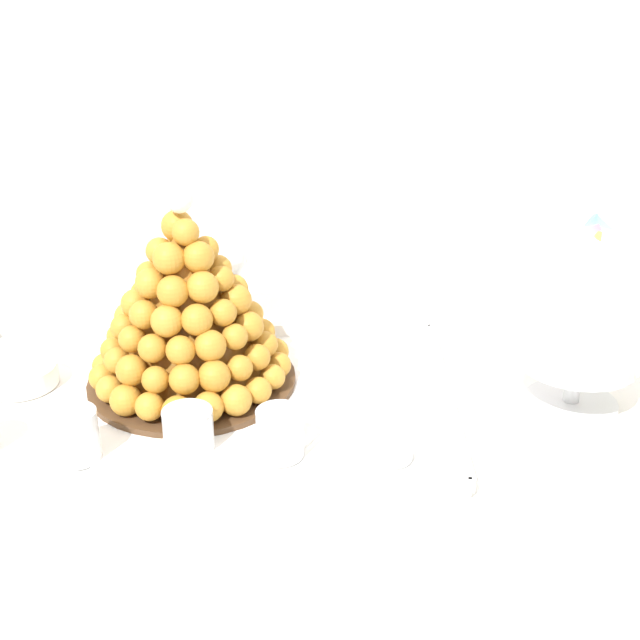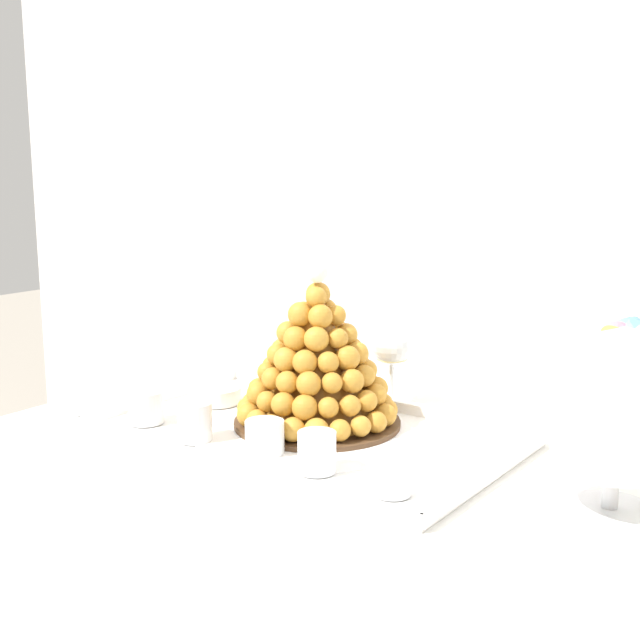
# 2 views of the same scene
# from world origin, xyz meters

# --- Properties ---
(buffet_table) EXTENTS (1.43, 0.98, 0.75)m
(buffet_table) POSITION_xyz_m (0.00, 0.00, 0.66)
(buffet_table) COLOR brown
(buffet_table) RESTS_ON ground_plane
(serving_tray) EXTENTS (0.64, 0.38, 0.02)m
(serving_tray) POSITION_xyz_m (-0.23, 0.07, 0.76)
(serving_tray) COLOR white
(serving_tray) RESTS_ON buffet_table
(croquembouche) EXTENTS (0.27, 0.27, 0.26)m
(croquembouche) POSITION_xyz_m (-0.24, 0.12, 0.87)
(croquembouche) COLOR #4C331E
(croquembouche) RESTS_ON serving_tray
(dessert_cup_mid_left) EXTENTS (0.05, 0.05, 0.06)m
(dessert_cup_mid_left) POSITION_xyz_m (-0.35, -0.05, 0.79)
(dessert_cup_mid_left) COLOR silver
(dessert_cup_mid_left) RESTS_ON serving_tray
(dessert_cup_centre) EXTENTS (0.06, 0.06, 0.05)m
(dessert_cup_centre) POSITION_xyz_m (-0.22, -0.03, 0.78)
(dessert_cup_centre) COLOR silver
(dessert_cup_centre) RESTS_ON serving_tray
(dessert_cup_mid_right) EXTENTS (0.05, 0.05, 0.06)m
(dessert_cup_mid_right) POSITION_xyz_m (-0.12, -0.05, 0.79)
(dessert_cup_mid_right) COLOR silver
(dessert_cup_mid_right) RESTS_ON serving_tray
(dessert_cup_right) EXTENTS (0.05, 0.05, 0.05)m
(dessert_cup_right) POSITION_xyz_m (0.01, -0.05, 0.79)
(dessert_cup_right) COLOR silver
(dessert_cup_right) RESTS_ON serving_tray
(creme_brulee_ramekin) EXTENTS (0.10, 0.10, 0.03)m
(creme_brulee_ramekin) POSITION_xyz_m (-0.46, 0.11, 0.78)
(creme_brulee_ramekin) COLOR white
(creme_brulee_ramekin) RESTS_ON serving_tray
(macaron_goblet) EXTENTS (0.15, 0.15, 0.25)m
(macaron_goblet) POSITION_xyz_m (0.24, 0.07, 0.90)
(macaron_goblet) COLOR white
(macaron_goblet) RESTS_ON buffet_table
(wine_glass) EXTENTS (0.07, 0.07, 0.15)m
(wine_glass) POSITION_xyz_m (-0.22, 0.31, 0.86)
(wine_glass) COLOR silver
(wine_glass) RESTS_ON buffet_table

